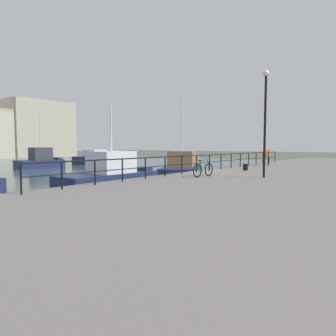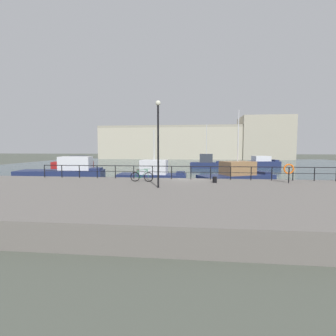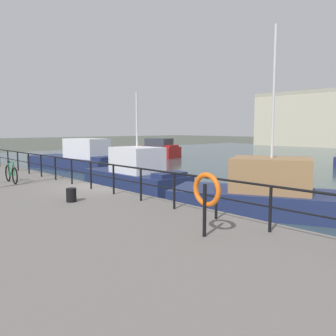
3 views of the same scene
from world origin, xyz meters
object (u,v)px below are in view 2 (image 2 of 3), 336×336
(moored_blue_motorboat, at_px, (153,175))
(quay_lamp_post, at_px, (158,134))
(moored_harbor_tender, at_px, (66,171))
(life_ring_stand, at_px, (289,170))
(mooring_bollard, at_px, (215,180))
(moored_red_daysailer, at_px, (237,176))
(moored_small_launch, at_px, (74,164))
(moored_white_yacht, at_px, (206,163))
(harbor_building, at_px, (212,142))
(moored_cabin_cruiser, at_px, (261,163))
(parked_bicycle, at_px, (142,177))

(moored_blue_motorboat, bearing_deg, quay_lamp_post, -78.41)
(moored_harbor_tender, xyz_separation_m, life_ring_stand, (21.64, -8.51, 1.16))
(moored_blue_motorboat, bearing_deg, mooring_bollard, -50.46)
(moored_red_daysailer, xyz_separation_m, moored_harbor_tender, (-19.09, 1.80, 0.07))
(moored_harbor_tender, distance_m, moored_small_launch, 13.84)
(moored_white_yacht, distance_m, life_ring_stand, 26.62)
(moored_red_daysailer, xyz_separation_m, mooring_bollard, (-2.76, -7.17, 0.48))
(moored_harbor_tender, bearing_deg, life_ring_stand, -30.51)
(moored_red_daysailer, distance_m, moored_white_yacht, 19.57)
(moored_red_daysailer, relative_size, mooring_bollard, 18.43)
(harbor_building, height_order, moored_white_yacht, harbor_building)
(moored_white_yacht, height_order, moored_cabin_cruiser, moored_white_yacht)
(moored_red_daysailer, relative_size, quay_lamp_post, 1.48)
(mooring_bollard, bearing_deg, harbor_building, 86.58)
(moored_blue_motorboat, xyz_separation_m, moored_white_yacht, (6.21, 19.65, 0.06))
(moored_red_daysailer, relative_size, moored_white_yacht, 1.06)
(moored_red_daysailer, height_order, mooring_bollard, moored_red_daysailer)
(quay_lamp_post, bearing_deg, moored_harbor_tender, 137.15)
(mooring_bollard, xyz_separation_m, quay_lamp_post, (-3.77, -2.69, 3.21))
(moored_small_launch, xyz_separation_m, mooring_bollard, (21.68, -21.74, 0.43))
(moored_blue_motorboat, xyz_separation_m, quay_lamp_post, (1.98, -9.65, 3.65))
(moored_harbor_tender, distance_m, moored_blue_motorboat, 10.77)
(moored_red_daysailer, bearing_deg, moored_small_launch, 122.16)
(moored_white_yacht, bearing_deg, life_ring_stand, -75.91)
(life_ring_stand, bearing_deg, moored_red_daysailer, 110.78)
(moored_harbor_tender, bearing_deg, moored_red_daysailer, -14.41)
(moored_cabin_cruiser, xyz_separation_m, mooring_bollard, (-10.47, -28.86, 0.48))
(harbor_building, distance_m, moored_white_yacht, 36.91)
(moored_blue_motorboat, bearing_deg, moored_white_yacht, 72.44)
(moored_harbor_tender, bearing_deg, mooring_bollard, -37.81)
(moored_blue_motorboat, bearing_deg, moored_small_launch, 137.12)
(parked_bicycle, bearing_deg, life_ring_stand, 6.05)
(moored_harbor_tender, height_order, moored_small_launch, moored_harbor_tender)
(mooring_bollard, bearing_deg, moored_blue_motorboat, 129.57)
(life_ring_stand, bearing_deg, moored_blue_motorboat, 149.54)
(moored_red_daysailer, bearing_deg, harbor_building, 61.92)
(moored_small_launch, distance_m, mooring_bollard, 30.70)
(harbor_building, distance_m, moored_red_daysailer, 56.12)
(harbor_building, height_order, life_ring_stand, harbor_building)
(moored_small_launch, bearing_deg, moored_red_daysailer, -46.69)
(moored_blue_motorboat, relative_size, parked_bicycle, 3.97)
(moored_harbor_tender, relative_size, life_ring_stand, 7.12)
(moored_blue_motorboat, relative_size, life_ring_stand, 5.03)
(quay_lamp_post, bearing_deg, moored_blue_motorboat, 101.62)
(moored_red_daysailer, relative_size, moored_small_launch, 1.17)
(moored_cabin_cruiser, bearing_deg, moored_harbor_tender, -154.80)
(harbor_building, xyz_separation_m, moored_harbor_tender, (-20.10, -54.13, -4.44))
(harbor_building, distance_m, moored_harbor_tender, 57.91)
(parked_bicycle, distance_m, quay_lamp_post, 4.37)
(parked_bicycle, relative_size, life_ring_stand, 1.27)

